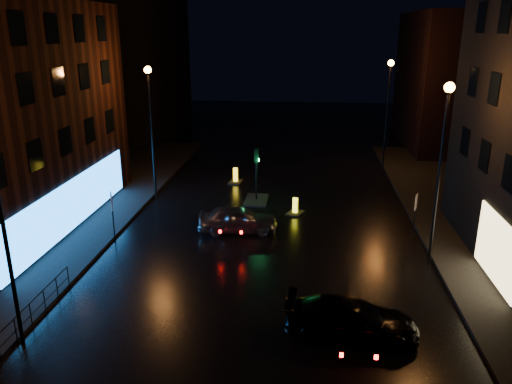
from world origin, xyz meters
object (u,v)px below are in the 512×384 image
at_px(bollard_far, 236,179).
at_px(dark_sedan, 352,319).
at_px(bollard_near, 295,210).
at_px(road_sign_right, 416,206).
at_px(traffic_signal, 256,193).
at_px(silver_hatchback, 238,219).
at_px(road_sign_left, 112,205).

bearing_deg(bollard_far, dark_sedan, -62.56).
xyz_separation_m(bollard_near, bollard_far, (-4.42, 5.95, 0.02)).
relative_size(dark_sedan, road_sign_right, 1.97).
bearing_deg(bollard_near, dark_sedan, -56.33).
height_order(traffic_signal, silver_hatchback, traffic_signal).
distance_m(traffic_signal, silver_hatchback, 5.18).
height_order(traffic_signal, dark_sedan, traffic_signal).
xyz_separation_m(traffic_signal, road_sign_left, (-6.70, -7.00, 1.43)).
distance_m(dark_sedan, bollard_far, 19.43).
height_order(silver_hatchback, road_sign_right, road_sign_right).
xyz_separation_m(silver_hatchback, dark_sedan, (5.36, -9.22, -0.04)).
height_order(dark_sedan, bollard_near, dark_sedan).
bearing_deg(traffic_signal, road_sign_right, -29.63).
height_order(dark_sedan, road_sign_left, road_sign_left).
distance_m(bollard_near, road_sign_right, 7.09).
height_order(silver_hatchback, road_sign_left, road_sign_left).
height_order(silver_hatchback, bollard_far, silver_hatchback).
relative_size(dark_sedan, bollard_far, 3.49).
bearing_deg(bollard_near, road_sign_right, -1.94).
bearing_deg(dark_sedan, bollard_far, 25.50).
xyz_separation_m(bollard_far, road_sign_right, (10.70, -8.85, 1.54)).
relative_size(traffic_signal, road_sign_right, 1.45).
relative_size(dark_sedan, bollard_near, 3.47).
height_order(bollard_near, road_sign_left, road_sign_left).
bearing_deg(road_sign_right, silver_hatchback, 20.58).
distance_m(dark_sedan, road_sign_right, 10.21).
bearing_deg(road_sign_left, dark_sedan, -53.95).
bearing_deg(silver_hatchback, road_sign_left, 100.78).
xyz_separation_m(traffic_signal, dark_sedan, (4.87, -14.37, 0.18)).
bearing_deg(silver_hatchback, road_sign_right, -94.91).
bearing_deg(dark_sedan, silver_hatchback, 35.29).
xyz_separation_m(dark_sedan, bollard_near, (-2.34, 12.26, -0.46)).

